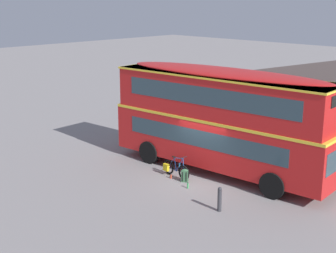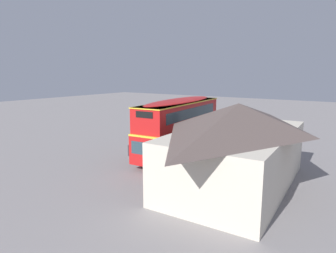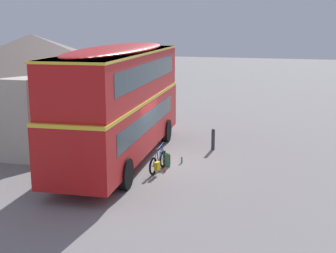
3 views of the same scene
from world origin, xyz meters
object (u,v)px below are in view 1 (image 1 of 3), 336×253
Objects in this scene: backpack_on_ground at (185,175)px; kerb_bollard at (220,199)px; touring_bicycle at (175,169)px; double_decker_bus at (222,116)px; water_bottle_green_metal at (188,186)px; water_bottle_red_squeeze at (171,176)px.

backpack_on_ground is 3.27m from kerb_bollard.
kerb_bollard is (3.72, -1.44, 0.13)m from touring_bicycle.
double_decker_bus reaches higher than backpack_on_ground.
backpack_on_ground is (-0.32, -2.05, -2.35)m from double_decker_bus.
touring_bicycle is 1.49m from water_bottle_green_metal.
double_decker_bus is 3.16m from touring_bicycle.
double_decker_bus is 11.27× the size of kerb_bollard.
kerb_bollard reaches higher than backpack_on_ground.
backpack_on_ground is 0.60× the size of kerb_bollard.
water_bottle_red_squeeze is (-1.02, -2.20, -2.55)m from double_decker_bus.
water_bottle_green_metal is (1.34, -0.60, -0.25)m from touring_bicycle.
double_decker_bus is at bearing 81.14° from backpack_on_ground.
backpack_on_ground is 0.79m from water_bottle_green_metal.
double_decker_bus reaches higher than water_bottle_green_metal.
double_decker_bus is 52.62× the size of water_bottle_red_squeeze.
double_decker_bus is 3.52m from water_bottle_red_squeeze.
water_bottle_red_squeeze is at bearing 166.02° from water_bottle_green_metal.
touring_bicycle is at bearing 158.82° from kerb_bollard.
water_bottle_red_squeeze is 3.89m from kerb_bollard.
touring_bicycle reaches higher than backpack_on_ground.
touring_bicycle is 3.99m from kerb_bollard.
kerb_bollard is at bearing -51.60° from double_decker_bus.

